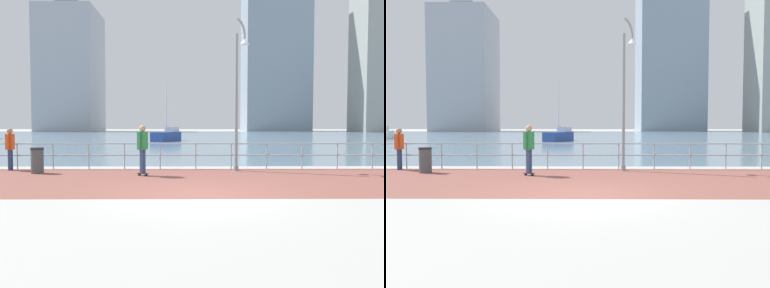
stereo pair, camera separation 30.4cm
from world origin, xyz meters
The scene contains 11 objects.
ground centered at (0.00, 40.00, 0.00)m, with size 220.00×220.00×0.00m, color #ADAAA5.
brick_paving centered at (0.00, 2.53, 0.00)m, with size 28.00×6.19×0.01m, color brown.
harbor_water centered at (0.00, 50.63, 0.00)m, with size 180.00×88.00×0.00m, color slate.
waterfront_railing centered at (0.00, 5.63, 0.71)m, with size 25.25×0.06×1.03m.
lamppost centered at (1.62, 5.15, 3.18)m, with size 0.63×0.69×5.74m.
skateboarder centered at (-1.86, 3.62, 1.04)m, with size 0.41×0.54×1.73m.
bystander centered at (-7.11, 5.28, 0.95)m, with size 0.27×0.56×1.62m.
trash_bin centered at (-5.72, 4.33, 0.47)m, with size 0.46×0.46×0.93m.
sailboat_red centered at (-2.55, 31.88, 0.62)m, with size 3.15×4.78×6.46m.
tower_slate centered at (-32.24, 97.18, 16.43)m, with size 15.00×17.60×34.52m.
tower_concrete centered at (24.44, 101.13, 20.92)m, with size 17.67×13.67×43.50m.
Camera 2 is at (0.00, -9.57, 1.74)m, focal length 36.24 mm.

